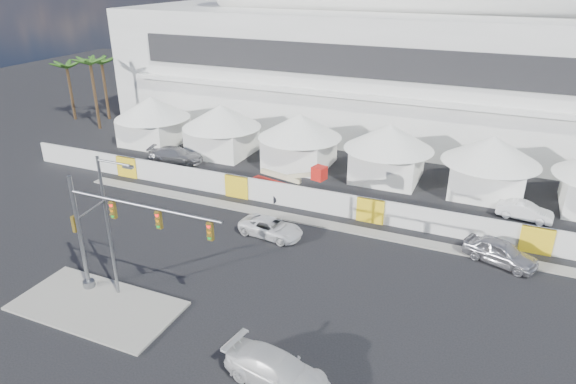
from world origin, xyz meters
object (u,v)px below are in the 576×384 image
at_px(lot_car_c, 176,155).
at_px(traffic_mast, 107,234).
at_px(streetlight_median, 110,219).
at_px(pickup_curb, 271,228).
at_px(pickup_near, 277,370).
at_px(lot_car_a, 525,211).
at_px(boom_lift, 277,186).
at_px(sedan_silver, 500,252).

xyz_separation_m(lot_car_c, traffic_mast, (10.43, -21.28, 3.55)).
bearing_deg(streetlight_median, traffic_mast, -127.10).
height_order(lot_car_c, streetlight_median, streetlight_median).
height_order(pickup_curb, streetlight_median, streetlight_median).
bearing_deg(pickup_near, pickup_curb, 35.41).
height_order(pickup_curb, lot_car_a, lot_car_a).
distance_m(pickup_curb, lot_car_a, 20.48).
distance_m(lot_car_a, boom_lift, 20.48).
bearing_deg(traffic_mast, pickup_near, -11.98).
distance_m(pickup_curb, lot_car_c, 18.94).
bearing_deg(lot_car_a, traffic_mast, 139.70).
height_order(traffic_mast, streetlight_median, streetlight_median).
distance_m(pickup_near, lot_car_a, 26.41).
bearing_deg(pickup_curb, boom_lift, 27.82).
xyz_separation_m(sedan_silver, pickup_curb, (-16.00, -2.78, -0.16)).
bearing_deg(boom_lift, pickup_near, -51.42).
xyz_separation_m(lot_car_c, streetlight_median, (10.61, -21.04, 4.48)).
xyz_separation_m(pickup_curb, pickup_near, (6.69, -13.44, 0.11)).
distance_m(sedan_silver, pickup_near, 18.70).
distance_m(pickup_curb, streetlight_median, 12.71).
bearing_deg(streetlight_median, pickup_curb, 63.88).
relative_size(sedan_silver, lot_car_a, 1.16).
distance_m(pickup_curb, pickup_near, 15.01).
distance_m(pickup_curb, traffic_mast, 12.68).
bearing_deg(boom_lift, traffic_mast, -85.31).
distance_m(pickup_near, traffic_mast, 12.85).
height_order(sedan_silver, pickup_curb, sedan_silver).
bearing_deg(lot_car_a, streetlight_median, 139.60).
xyz_separation_m(lot_car_a, lot_car_c, (-33.30, -0.26, 0.11)).
height_order(pickup_curb, boom_lift, boom_lift).
bearing_deg(traffic_mast, sedan_silver, 32.54).
distance_m(lot_car_c, boom_lift, 13.76).
relative_size(pickup_curb, lot_car_c, 0.89).
height_order(sedan_silver, lot_car_a, sedan_silver).
bearing_deg(boom_lift, pickup_curb, -54.83).
bearing_deg(lot_car_c, lot_car_a, -103.82).
xyz_separation_m(pickup_near, streetlight_median, (-11.90, 2.80, 4.49)).
relative_size(pickup_near, lot_car_a, 1.29).
relative_size(sedan_silver, traffic_mast, 0.47).
relative_size(traffic_mast, boom_lift, 1.29).
height_order(sedan_silver, boom_lift, boom_lift).
xyz_separation_m(pickup_near, traffic_mast, (-12.08, 2.56, 3.55)).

